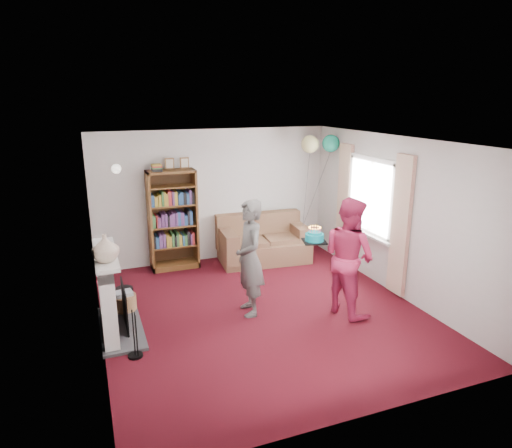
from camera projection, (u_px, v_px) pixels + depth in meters
name	position (u px, v px, depth m)	size (l,w,h in m)	color
ground	(262.00, 311.00, 6.76)	(5.00, 5.00, 0.00)	#37080D
wall_back	(214.00, 196.00, 8.68)	(4.50, 0.02, 2.50)	silver
wall_left	(93.00, 249.00, 5.64)	(0.02, 5.00, 2.50)	silver
wall_right	(395.00, 216.00, 7.19)	(0.02, 5.00, 2.50)	silver
ceiling	(263.00, 140.00, 6.08)	(4.50, 5.00, 0.01)	white
fireplace	(112.00, 296.00, 6.07)	(0.55, 1.80, 1.12)	#3F3F42
window_bay	(370.00, 211.00, 7.73)	(0.14, 2.02, 2.20)	white
wall_sconce	(116.00, 169.00, 7.77)	(0.16, 0.23, 0.16)	gold
bookcase	(172.00, 220.00, 8.29)	(0.86, 0.42, 2.03)	#472B14
sofa	(263.00, 243.00, 8.81)	(1.67, 0.89, 0.89)	brown
wicker_basket	(124.00, 303.00, 6.71)	(0.35, 0.35, 0.32)	#9D7149
person_striped	(250.00, 258.00, 6.50)	(0.62, 0.41, 1.69)	black
person_magenta	(349.00, 256.00, 6.53)	(0.84, 0.65, 1.72)	#AE224B
birthday_cake	(314.00, 237.00, 6.44)	(0.32, 0.32, 0.22)	black
balloons	(320.00, 144.00, 8.48)	(0.77, 0.33, 1.72)	#3F3F3F
mantel_vase	(105.00, 248.00, 5.54)	(0.33, 0.33, 0.34)	beige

